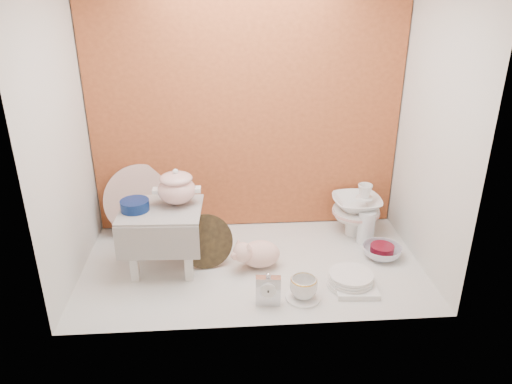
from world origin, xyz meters
The scene contains 17 objects.
ground centered at (0.00, 0.00, 0.00)m, with size 1.80×1.80×0.00m, color silver.
niche_shell centered at (0.00, 0.18, 0.93)m, with size 1.86×1.03×1.53m.
step_stool centered at (-0.46, 0.01, 0.17)m, with size 0.41×0.35×0.35m, color silver, non-canonical shape.
soup_tureen centered at (-0.38, 0.06, 0.44)m, with size 0.23×0.23×0.19m, color white, non-canonical shape.
cobalt_bowl centered at (-0.59, 0.00, 0.37)m, with size 0.14×0.14×0.05m, color #0A1E52.
floral_platter centered at (-0.63, 0.42, 0.21)m, with size 0.43×0.12×0.42m, color white, non-canonical shape.
blue_white_vase centered at (-0.55, 0.32, 0.11)m, with size 0.22×0.22×0.23m, color white.
lacquer_tray centered at (-0.25, 0.03, 0.14)m, with size 0.29×0.11×0.28m, color black, non-canonical shape.
mantel_clock centered at (0.05, -0.35, 0.08)m, with size 0.12×0.04×0.17m, color silver.
plush_pig centered at (0.04, -0.02, 0.08)m, with size 0.27×0.19×0.16m, color beige.
teacup_saucer centered at (0.22, -0.32, 0.01)m, with size 0.17×0.17×0.01m, color white.
gold_rim_teacup centered at (0.22, -0.32, 0.06)m, with size 0.13×0.13×0.10m, color white.
lattice_dish centered at (0.49, -0.26, 0.01)m, with size 0.20×0.20×0.03m, color white.
dinner_plate_stack centered at (0.47, -0.23, 0.04)m, with size 0.23×0.23×0.07m, color white.
crystal_bowl centered at (0.72, 0.03, 0.03)m, with size 0.21×0.21×0.07m, color silver.
clear_glass_vase centered at (0.67, 0.20, 0.10)m, with size 0.10×0.10×0.20m, color silver.
porcelain_tower centered at (0.63, 0.31, 0.16)m, with size 0.28×0.28×0.32m, color white, non-canonical shape.
Camera 1 is at (-0.14, -2.22, 1.41)m, focal length 34.01 mm.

